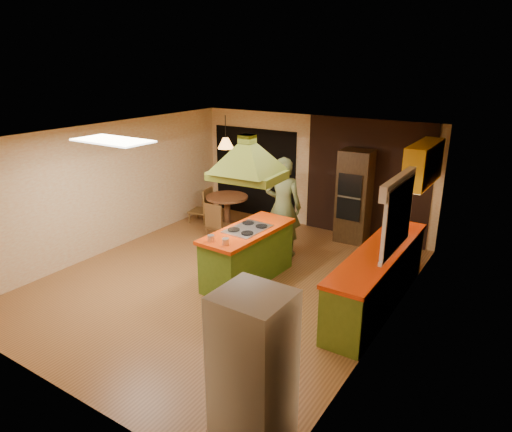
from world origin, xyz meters
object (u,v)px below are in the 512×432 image
Objects in this scene: kitchen_island at (248,254)px; man at (283,207)px; dining_table at (227,205)px; wall_oven at (354,196)px; canister_large at (397,224)px; refrigerator at (253,370)px.

kitchen_island is 1.37m from man.
kitchen_island is at bearing -46.30° from dining_table.
wall_oven is 8.50× the size of canister_large.
dining_table is at bearing -168.22° from wall_oven.
refrigerator reaches higher than kitchen_island.
refrigerator is (1.99, -2.88, 0.34)m from kitchen_island.
kitchen_island is 0.98× the size of man.
kitchen_island reaches higher than dining_table.
man is at bearing -20.80° from dining_table.
kitchen_island is 0.99× the size of wall_oven.
dining_table is (-1.84, 0.70, -0.47)m from man.
wall_oven is 2.84m from dining_table.
refrigerator is 7.23× the size of canister_large.
man reaches higher than dining_table.
refrigerator is 0.85× the size of wall_oven.
dining_table is (-3.88, 4.86, -0.32)m from refrigerator.
wall_oven is 1.89m from canister_large.
man is 8.55× the size of canister_large.
man is (-0.05, 1.28, 0.49)m from kitchen_island.
canister_large is at bearing -50.83° from wall_oven.
dining_table is 4.07m from canister_large.
canister_large is (3.98, -0.66, 0.54)m from dining_table.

